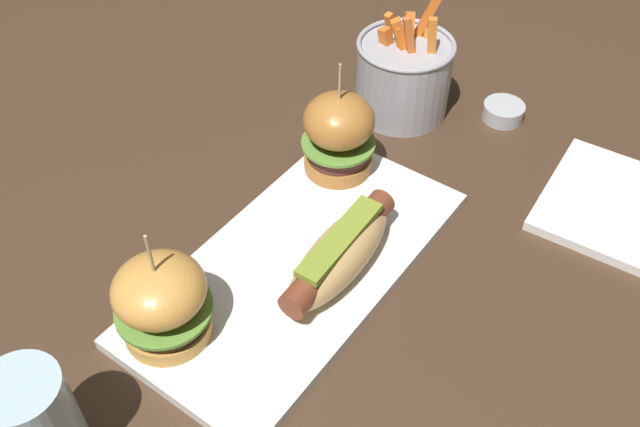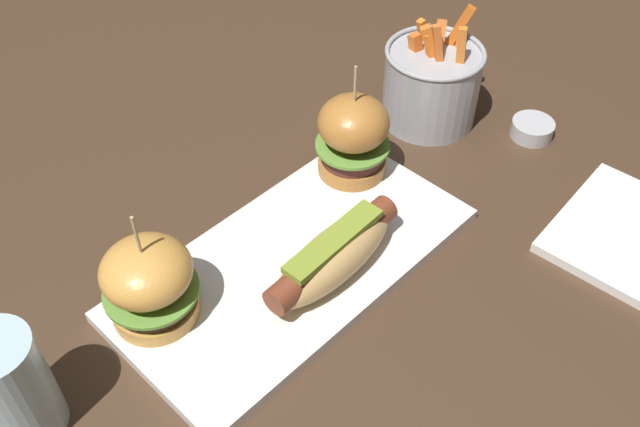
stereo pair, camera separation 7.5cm
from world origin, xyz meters
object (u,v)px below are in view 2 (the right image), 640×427
at_px(slider_right, 353,136).
at_px(sauce_ramekin, 532,128).
at_px(slider_left, 149,283).
at_px(hot_dog, 334,255).
at_px(platter_main, 295,263).
at_px(water_glass, 12,387).
at_px(fries_bucket, 432,83).

relative_size(slider_right, sauce_ramekin, 2.68).
bearing_deg(sauce_ramekin, slider_left, 168.15).
height_order(hot_dog, slider_right, slider_right).
bearing_deg(platter_main, hot_dog, -70.32).
bearing_deg(hot_dog, water_glass, 165.12).
relative_size(hot_dog, slider_left, 1.32).
distance_m(platter_main, fries_bucket, 0.32).
xyz_separation_m(fries_bucket, sauce_ramekin, (0.06, -0.12, -0.04)).
bearing_deg(slider_left, platter_main, -18.46).
bearing_deg(slider_left, fries_bucket, 1.60).
height_order(slider_right, sauce_ramekin, slider_right).
xyz_separation_m(platter_main, fries_bucket, (0.31, 0.06, 0.05)).
bearing_deg(water_glass, platter_main, -7.64).
relative_size(platter_main, sauce_ramekin, 7.19).
distance_m(fries_bucket, sauce_ramekin, 0.14).
height_order(fries_bucket, water_glass, fries_bucket).
xyz_separation_m(platter_main, slider_left, (-0.15, 0.05, 0.05)).
relative_size(platter_main, slider_left, 2.92).
height_order(platter_main, hot_dog, hot_dog).
height_order(slider_left, sauce_ramekin, slider_left).
relative_size(slider_left, sauce_ramekin, 2.46).
bearing_deg(fries_bucket, hot_dog, -160.62).
relative_size(platter_main, fries_bucket, 2.61).
height_order(hot_dog, water_glass, water_glass).
bearing_deg(slider_left, water_glass, -176.51).
relative_size(slider_left, fries_bucket, 0.89).
height_order(hot_dog, sauce_ramekin, hot_dog).
height_order(slider_left, water_glass, slider_left).
relative_size(platter_main, slider_right, 2.68).
distance_m(platter_main, slider_right, 0.17).
bearing_deg(fries_bucket, slider_right, -176.94).
bearing_deg(slider_right, slider_left, -179.21).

